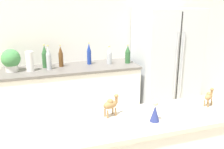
# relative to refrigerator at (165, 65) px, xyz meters

# --- Properties ---
(wall_back) EXTENTS (8.00, 0.06, 2.55)m
(wall_back) POSITION_rel_refrigerator_xyz_m (-0.95, 0.41, 0.42)
(wall_back) COLOR white
(wall_back) RESTS_ON ground_plane
(back_counter) EXTENTS (1.90, 0.63, 0.92)m
(back_counter) POSITION_rel_refrigerator_xyz_m (-1.46, 0.08, -0.39)
(back_counter) COLOR white
(back_counter) RESTS_ON ground_plane
(refrigerator) EXTENTS (0.89, 0.74, 1.71)m
(refrigerator) POSITION_rel_refrigerator_xyz_m (0.00, 0.00, 0.00)
(refrigerator) COLOR silver
(refrigerator) RESTS_ON ground_plane
(potted_plant) EXTENTS (0.24, 0.24, 0.30)m
(potted_plant) POSITION_rel_refrigerator_xyz_m (-2.24, 0.11, 0.22)
(potted_plant) COLOR silver
(potted_plant) RESTS_ON back_counter
(paper_towel_roll) EXTENTS (0.10, 0.10, 0.26)m
(paper_towel_roll) POSITION_rel_refrigerator_xyz_m (-2.01, 0.05, 0.20)
(paper_towel_roll) COLOR white
(paper_towel_roll) RESTS_ON back_counter
(back_bottle_0) EXTENTS (0.07, 0.07, 0.33)m
(back_bottle_0) POSITION_rel_refrigerator_xyz_m (-1.76, 0.05, 0.22)
(back_bottle_0) COLOR #B2B7BC
(back_bottle_0) RESTS_ON back_counter
(back_bottle_1) EXTENTS (0.08, 0.08, 0.27)m
(back_bottle_1) POSITION_rel_refrigerator_xyz_m (-0.62, 0.04, 0.19)
(back_bottle_1) COLOR #2D6033
(back_bottle_1) RESTS_ON back_counter
(back_bottle_2) EXTENTS (0.06, 0.06, 0.32)m
(back_bottle_2) POSITION_rel_refrigerator_xyz_m (-1.18, 0.16, 0.22)
(back_bottle_2) COLOR navy
(back_bottle_2) RESTS_ON back_counter
(back_bottle_3) EXTENTS (0.07, 0.07, 0.26)m
(back_bottle_3) POSITION_rel_refrigerator_xyz_m (-0.90, 0.08, 0.19)
(back_bottle_3) COLOR #B2B7BC
(back_bottle_3) RESTS_ON back_counter
(back_bottle_4) EXTENTS (0.08, 0.08, 0.32)m
(back_bottle_4) POSITION_rel_refrigerator_xyz_m (-1.80, 0.17, 0.22)
(back_bottle_4) COLOR #2D6033
(back_bottle_4) RESTS_ON back_counter
(back_bottle_5) EXTENTS (0.06, 0.06, 0.31)m
(back_bottle_5) POSITION_rel_refrigerator_xyz_m (-1.59, 0.15, 0.21)
(back_bottle_5) COLOR brown
(back_bottle_5) RESTS_ON back_counter
(camel_figurine) EXTENTS (0.13, 0.09, 0.16)m
(camel_figurine) POSITION_rel_refrigerator_xyz_m (-1.46, -1.71, 0.23)
(camel_figurine) COLOR olive
(camel_figurine) RESTS_ON bar_counter
(camel_figurine_second) EXTENTS (0.11, 0.09, 0.14)m
(camel_figurine_second) POSITION_rel_refrigerator_xyz_m (-0.65, -1.78, 0.22)
(camel_figurine_second) COLOR olive
(camel_figurine_second) RESTS_ON bar_counter
(wise_man_figurine_crimson) EXTENTS (0.07, 0.07, 0.16)m
(wise_man_figurine_crimson) POSITION_rel_refrigerator_xyz_m (-1.19, -1.89, 0.20)
(wise_man_figurine_crimson) COLOR navy
(wise_man_figurine_crimson) RESTS_ON bar_counter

